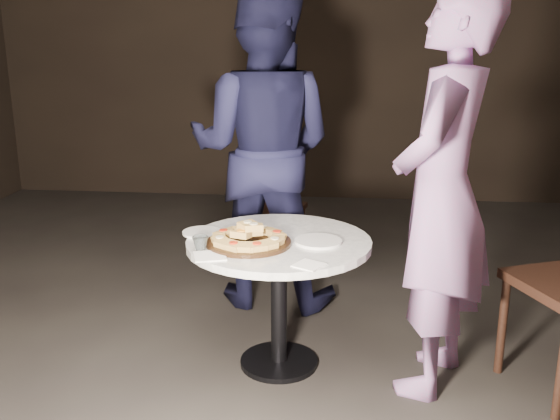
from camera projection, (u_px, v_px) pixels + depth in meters
The scene contains 12 objects.
floor at pixel (249, 373), 3.04m from camera, with size 7.00×7.00×0.00m, color black.
table at pixel (279, 264), 2.98m from camera, with size 1.14×1.14×0.66m.
serving_board at pixel (249, 243), 2.87m from camera, with size 0.39×0.39×0.02m, color black.
focaccia_pile at pixel (249, 236), 2.86m from camera, with size 0.35×0.35×0.09m.
plate_left at pixel (202, 232), 3.03m from camera, with size 0.19×0.19×0.01m, color white.
plate_right at pixel (318, 241), 2.90m from camera, with size 0.22×0.22×0.01m, color white.
water_glass at pixel (200, 244), 2.78m from camera, with size 0.07×0.07×0.07m, color silver.
napkin_near at pixel (210, 256), 2.71m from camera, with size 0.14×0.14×0.01m, color white.
napkin_far at pixel (309, 265), 2.60m from camera, with size 0.11×0.11×0.01m, color white.
chair_far at pixel (271, 203), 4.31m from camera, with size 0.46×0.47×0.81m.
diner_navy at pixel (262, 150), 3.66m from camera, with size 0.91×0.71×1.88m, color black.
diner_teal at pixel (442, 194), 2.73m from camera, with size 0.67×0.44×1.84m, color #825E93.
Camera 1 is at (0.43, -2.68, 1.58)m, focal length 40.00 mm.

